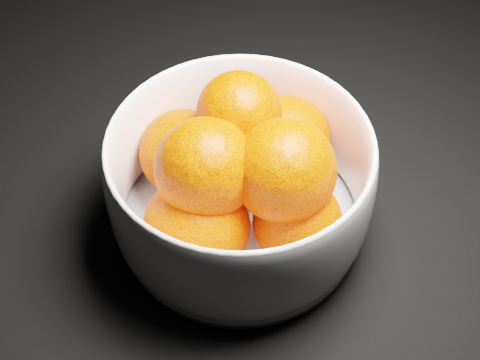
{
  "coord_description": "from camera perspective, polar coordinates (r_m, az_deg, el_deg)",
  "views": [
    {
      "loc": [
        0.17,
        -0.12,
        0.49
      ],
      "look_at": [
        0.17,
        0.25,
        0.06
      ],
      "focal_mm": 50.0,
      "sensor_mm": 36.0,
      "label": 1
    }
  ],
  "objects": [
    {
      "name": "bowl",
      "position": [
        0.57,
        0.0,
        -0.37
      ],
      "size": [
        0.23,
        0.23,
        0.11
      ],
      "rotation": [
        0.0,
        0.0,
        0.09
      ],
      "color": "white",
      "rests_on": "ground"
    },
    {
      "name": "orange_pile",
      "position": [
        0.56,
        -0.01,
        0.7
      ],
      "size": [
        0.17,
        0.18,
        0.13
      ],
      "color": "#FE3E06",
      "rests_on": "bowl"
    }
  ]
}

